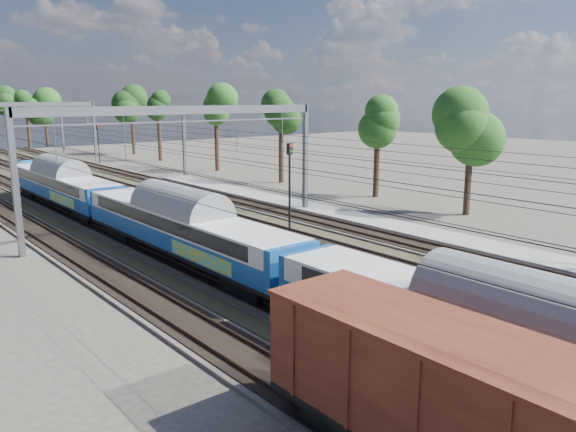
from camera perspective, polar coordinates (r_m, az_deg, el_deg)
track_bed at (r=55.51m, az=-17.77°, el=1.53°), size 21.00×130.00×0.34m
platform at (r=42.21m, az=11.22°, el=-1.18°), size 3.00×70.00×0.30m
catenary at (r=62.11m, az=-20.53°, el=8.25°), size 25.65×130.00×9.00m
tree_belt at (r=103.16m, az=-24.66°, el=9.95°), size 38.90×101.16×11.79m
emu_train at (r=32.87m, az=-10.43°, el=-0.46°), size 3.04×64.20×4.44m
signal_near at (r=39.34m, az=0.17°, el=3.96°), size 0.44×0.40×6.48m
signal_far at (r=88.26m, az=-18.72°, el=7.43°), size 0.40×0.36×5.74m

